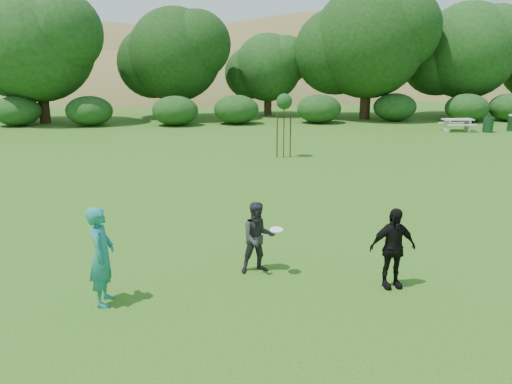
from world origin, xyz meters
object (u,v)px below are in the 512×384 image
player_black (393,248)px  sapling (284,103)px  trash_can_near (488,125)px  picnic_table (458,123)px  player_teal (102,256)px  player_grey (258,238)px

player_black → sapling: size_ratio=0.56×
player_black → trash_can_near: 24.36m
player_black → sapling: 13.50m
player_black → picnic_table: bearing=54.6°
player_teal → player_black: size_ratio=1.14×
player_teal → trash_can_near: size_ratio=2.02×
player_teal → sapling: 14.65m
player_grey → picnic_table: size_ratio=0.83×
player_grey → sapling: (2.13, 12.50, 1.67)m
trash_can_near → picnic_table: trash_can_near is taller
player_teal → player_black: bearing=-86.5°
player_teal → player_black: (5.38, 0.28, -0.12)m
player_grey → trash_can_near: 25.09m
player_teal → picnic_table: player_teal is taller
trash_can_near → player_black: bearing=-122.5°
player_teal → trash_can_near: player_teal is taller
player_black → picnic_table: player_black is taller
player_black → trash_can_near: size_ratio=1.76×
player_grey → trash_can_near: size_ratio=1.66×
player_teal → sapling: size_ratio=0.64×
picnic_table → trash_can_near: bearing=-21.2°
picnic_table → sapling: bearing=-146.7°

